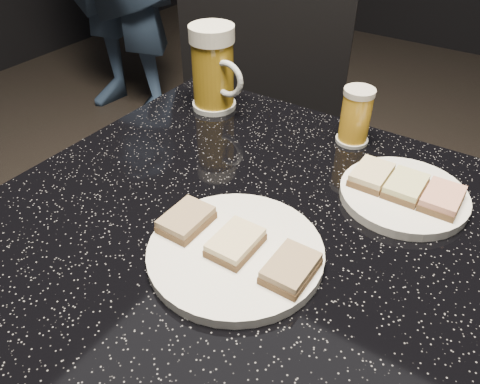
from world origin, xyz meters
name	(u,v)px	position (x,y,z in m)	size (l,w,h in m)	color
plate_large	(236,252)	(0.03, -0.06, 0.76)	(0.22, 0.22, 0.01)	white
plate_small	(403,195)	(0.17, 0.17, 0.76)	(0.18, 0.18, 0.01)	white
table	(240,328)	(0.00, 0.00, 0.51)	(0.70, 0.70, 0.75)	black
beer_mug	(214,69)	(-0.23, 0.25, 0.83)	(0.12, 0.08, 0.16)	silver
beer_tumbler	(356,116)	(0.05, 0.28, 0.80)	(0.06, 0.06, 0.10)	silver
chair	(249,153)	(-0.29, 0.48, 0.50)	(0.55, 0.55, 0.89)	black
canapes_on_plate_large	(235,243)	(0.03, -0.06, 0.77)	(0.21, 0.07, 0.02)	#4C3521
canapes_on_plate_small	(406,186)	(0.17, 0.17, 0.77)	(0.15, 0.07, 0.02)	#4C3521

